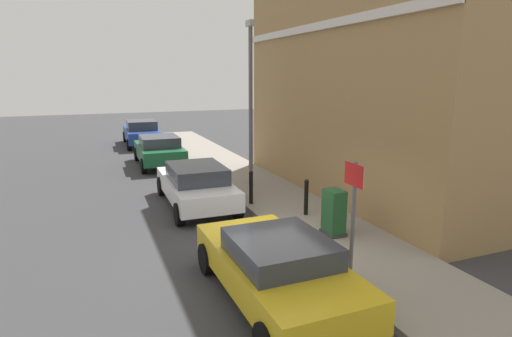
{
  "coord_description": "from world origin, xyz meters",
  "views": [
    {
      "loc": [
        -3.69,
        -8.44,
        4.06
      ],
      "look_at": [
        1.12,
        3.53,
        1.2
      ],
      "focal_mm": 29.61,
      "sensor_mm": 36.0,
      "label": 1
    }
  ],
  "objects_px": {
    "car_green": "(159,150)",
    "car_yellow": "(277,266)",
    "bollard_near_cabinet": "(306,196)",
    "street_sign": "(353,202)",
    "bollard_far_kerb": "(251,186)",
    "lamppost": "(251,97)",
    "utility_cabinet": "(334,214)",
    "car_white": "(196,184)",
    "car_blue": "(142,132)"
  },
  "relations": [
    {
      "from": "car_blue",
      "to": "lamppost",
      "type": "relative_size",
      "value": 0.78
    },
    {
      "from": "car_green",
      "to": "bollard_far_kerb",
      "type": "bearing_deg",
      "value": -167.22
    },
    {
      "from": "car_yellow",
      "to": "bollard_near_cabinet",
      "type": "distance_m",
      "value": 4.6
    },
    {
      "from": "lamppost",
      "to": "car_green",
      "type": "bearing_deg",
      "value": 114.17
    },
    {
      "from": "car_yellow",
      "to": "bollard_near_cabinet",
      "type": "relative_size",
      "value": 4.07
    },
    {
      "from": "bollard_far_kerb",
      "to": "street_sign",
      "type": "distance_m",
      "value": 5.28
    },
    {
      "from": "bollard_near_cabinet",
      "to": "street_sign",
      "type": "distance_m",
      "value": 3.85
    },
    {
      "from": "car_blue",
      "to": "bollard_far_kerb",
      "type": "relative_size",
      "value": 4.27
    },
    {
      "from": "bollard_far_kerb",
      "to": "street_sign",
      "type": "bearing_deg",
      "value": -88.71
    },
    {
      "from": "car_green",
      "to": "street_sign",
      "type": "height_order",
      "value": "street_sign"
    },
    {
      "from": "car_green",
      "to": "street_sign",
      "type": "distance_m",
      "value": 12.85
    },
    {
      "from": "bollard_near_cabinet",
      "to": "street_sign",
      "type": "xyz_separation_m",
      "value": [
        -0.95,
        -3.6,
        0.96
      ]
    },
    {
      "from": "car_white",
      "to": "lamppost",
      "type": "relative_size",
      "value": 0.76
    },
    {
      "from": "bollard_near_cabinet",
      "to": "car_yellow",
      "type": "bearing_deg",
      "value": -125.09
    },
    {
      "from": "street_sign",
      "to": "car_white",
      "type": "bearing_deg",
      "value": 105.3
    },
    {
      "from": "lamppost",
      "to": "utility_cabinet",
      "type": "bearing_deg",
      "value": -88.42
    },
    {
      "from": "car_white",
      "to": "street_sign",
      "type": "xyz_separation_m",
      "value": [
        1.65,
        -6.02,
        0.95
      ]
    },
    {
      "from": "bollard_far_kerb",
      "to": "utility_cabinet",
      "type": "bearing_deg",
      "value": -73.21
    },
    {
      "from": "car_blue",
      "to": "street_sign",
      "type": "distance_m",
      "value": 18.96
    },
    {
      "from": "car_yellow",
      "to": "car_green",
      "type": "bearing_deg",
      "value": -0.79
    },
    {
      "from": "bollard_near_cabinet",
      "to": "bollard_far_kerb",
      "type": "bearing_deg",
      "value": 123.85
    },
    {
      "from": "utility_cabinet",
      "to": "lamppost",
      "type": "xyz_separation_m",
      "value": [
        -0.15,
        5.34,
        2.62
      ]
    },
    {
      "from": "car_yellow",
      "to": "car_white",
      "type": "distance_m",
      "value": 6.18
    },
    {
      "from": "car_blue",
      "to": "utility_cabinet",
      "type": "xyz_separation_m",
      "value": [
        2.57,
        -16.87,
        -0.08
      ]
    },
    {
      "from": "car_white",
      "to": "car_green",
      "type": "height_order",
      "value": "car_green"
    },
    {
      "from": "lamppost",
      "to": "street_sign",
      "type": "bearing_deg",
      "value": -95.47
    },
    {
      "from": "car_yellow",
      "to": "street_sign",
      "type": "height_order",
      "value": "street_sign"
    },
    {
      "from": "street_sign",
      "to": "lamppost",
      "type": "xyz_separation_m",
      "value": [
        0.7,
        7.33,
        1.64
      ]
    },
    {
      "from": "bollard_near_cabinet",
      "to": "street_sign",
      "type": "height_order",
      "value": "street_sign"
    },
    {
      "from": "car_yellow",
      "to": "lamppost",
      "type": "height_order",
      "value": "lamppost"
    },
    {
      "from": "utility_cabinet",
      "to": "car_blue",
      "type": "bearing_deg",
      "value": 98.67
    },
    {
      "from": "utility_cabinet",
      "to": "bollard_far_kerb",
      "type": "distance_m",
      "value": 3.35
    },
    {
      "from": "bollard_far_kerb",
      "to": "lamppost",
      "type": "xyz_separation_m",
      "value": [
        0.82,
        2.13,
        2.6
      ]
    },
    {
      "from": "bollard_far_kerb",
      "to": "lamppost",
      "type": "bearing_deg",
      "value": 69.0
    },
    {
      "from": "car_yellow",
      "to": "street_sign",
      "type": "bearing_deg",
      "value": -85.55
    },
    {
      "from": "street_sign",
      "to": "lamppost",
      "type": "relative_size",
      "value": 0.4
    },
    {
      "from": "car_white",
      "to": "car_green",
      "type": "bearing_deg",
      "value": 1.37
    },
    {
      "from": "bollard_near_cabinet",
      "to": "lamppost",
      "type": "distance_m",
      "value": 4.55
    },
    {
      "from": "car_green",
      "to": "street_sign",
      "type": "xyz_separation_m",
      "value": [
        1.71,
        -12.7,
        0.93
      ]
    },
    {
      "from": "car_white",
      "to": "street_sign",
      "type": "distance_m",
      "value": 6.32
    },
    {
      "from": "utility_cabinet",
      "to": "bollard_far_kerb",
      "type": "xyz_separation_m",
      "value": [
        -0.97,
        3.2,
        0.02
      ]
    },
    {
      "from": "utility_cabinet",
      "to": "street_sign",
      "type": "height_order",
      "value": "street_sign"
    },
    {
      "from": "lamppost",
      "to": "bollard_far_kerb",
      "type": "bearing_deg",
      "value": -111.0
    },
    {
      "from": "car_green",
      "to": "car_yellow",
      "type": "bearing_deg",
      "value": -179.12
    },
    {
      "from": "car_green",
      "to": "lamppost",
      "type": "xyz_separation_m",
      "value": [
        2.41,
        -5.37,
        2.57
      ]
    },
    {
      "from": "car_yellow",
      "to": "utility_cabinet",
      "type": "bearing_deg",
      "value": -50.66
    },
    {
      "from": "car_blue",
      "to": "utility_cabinet",
      "type": "distance_m",
      "value": 17.06
    },
    {
      "from": "car_green",
      "to": "bollard_near_cabinet",
      "type": "height_order",
      "value": "car_green"
    },
    {
      "from": "bollard_near_cabinet",
      "to": "car_green",
      "type": "bearing_deg",
      "value": 106.28
    },
    {
      "from": "car_white",
      "to": "bollard_far_kerb",
      "type": "bearing_deg",
      "value": -117.57
    }
  ]
}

